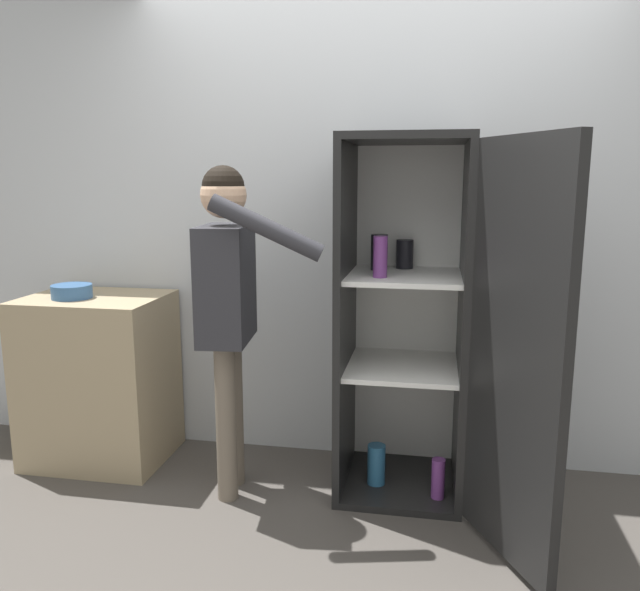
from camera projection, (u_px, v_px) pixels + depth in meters
The scene contains 6 objects.
ground_plane at pixel (348, 551), 2.62m from camera, with size 12.00×12.00×0.00m, color #4C4742.
wall_back at pixel (375, 229), 3.33m from camera, with size 7.00×0.06×2.55m.
refrigerator at pixel (425, 324), 2.93m from camera, with size 0.92×1.15×1.74m.
person at pixel (228, 289), 2.94m from camera, with size 0.64×0.51×1.60m.
counter at pixel (99, 378), 3.42m from camera, with size 0.73×0.56×0.92m.
bowl at pixel (72, 291), 3.28m from camera, with size 0.21×0.21×0.07m.
Camera 1 is at (0.31, -2.35, 1.55)m, focal length 35.00 mm.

